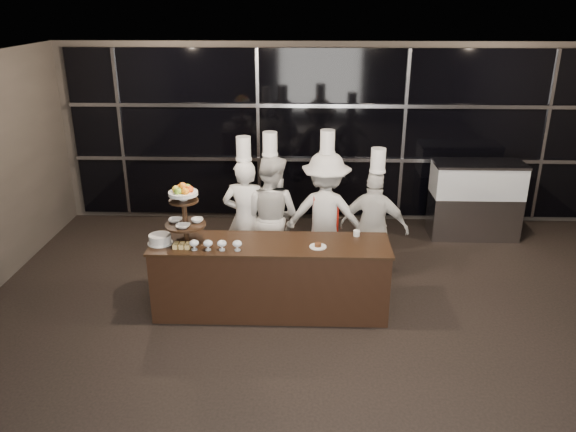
{
  "coord_description": "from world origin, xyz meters",
  "views": [
    {
      "loc": [
        -0.41,
        -4.23,
        3.64
      ],
      "look_at": [
        -0.62,
        2.14,
        1.15
      ],
      "focal_mm": 35.0,
      "sensor_mm": 36.0,
      "label": 1
    }
  ],
  "objects_px": {
    "chef_b": "(271,215)",
    "chef_c": "(326,215)",
    "chef_a": "(246,217)",
    "chef_d": "(374,226)",
    "display_stand": "(184,209)",
    "display_case": "(475,196)",
    "buffet_counter": "(271,277)",
    "layer_cake": "(160,239)"
  },
  "relations": [
    {
      "from": "display_stand",
      "to": "display_case",
      "type": "xyz_separation_m",
      "value": [
        4.12,
        2.46,
        -0.65
      ]
    },
    {
      "from": "chef_b",
      "to": "chef_c",
      "type": "height_order",
      "value": "chef_c"
    },
    {
      "from": "buffet_counter",
      "to": "chef_c",
      "type": "height_order",
      "value": "chef_c"
    },
    {
      "from": "display_stand",
      "to": "display_case",
      "type": "bearing_deg",
      "value": 30.86
    },
    {
      "from": "display_stand",
      "to": "chef_b",
      "type": "height_order",
      "value": "chef_b"
    },
    {
      "from": "chef_a",
      "to": "layer_cake",
      "type": "bearing_deg",
      "value": -132.14
    },
    {
      "from": "chef_d",
      "to": "chef_c",
      "type": "bearing_deg",
      "value": 164.76
    },
    {
      "from": "chef_a",
      "to": "chef_d",
      "type": "bearing_deg",
      "value": -3.45
    },
    {
      "from": "layer_cake",
      "to": "chef_a",
      "type": "relative_size",
      "value": 0.15
    },
    {
      "from": "layer_cake",
      "to": "chef_b",
      "type": "bearing_deg",
      "value": 40.68
    },
    {
      "from": "chef_b",
      "to": "chef_d",
      "type": "distance_m",
      "value": 1.4
    },
    {
      "from": "display_stand",
      "to": "chef_d",
      "type": "xyz_separation_m",
      "value": [
        2.33,
        0.85,
        -0.54
      ]
    },
    {
      "from": "display_stand",
      "to": "chef_a",
      "type": "distance_m",
      "value": 1.22
    },
    {
      "from": "display_stand",
      "to": "layer_cake",
      "type": "distance_m",
      "value": 0.48
    },
    {
      "from": "chef_b",
      "to": "chef_c",
      "type": "xyz_separation_m",
      "value": [
        0.74,
        0.0,
        0.01
      ]
    },
    {
      "from": "buffet_counter",
      "to": "chef_a",
      "type": "bearing_deg",
      "value": 112.49
    },
    {
      "from": "buffet_counter",
      "to": "layer_cake",
      "type": "bearing_deg",
      "value": -177.8
    },
    {
      "from": "display_stand",
      "to": "display_case",
      "type": "distance_m",
      "value": 4.85
    },
    {
      "from": "buffet_counter",
      "to": "chef_b",
      "type": "height_order",
      "value": "chef_b"
    },
    {
      "from": "display_case",
      "to": "chef_b",
      "type": "distance_m",
      "value": 3.5
    },
    {
      "from": "buffet_counter",
      "to": "chef_b",
      "type": "distance_m",
      "value": 1.1
    },
    {
      "from": "display_stand",
      "to": "chef_a",
      "type": "xyz_separation_m",
      "value": [
        0.61,
        0.95,
        -0.47
      ]
    },
    {
      "from": "buffet_counter",
      "to": "chef_c",
      "type": "distance_m",
      "value": 1.3
    },
    {
      "from": "layer_cake",
      "to": "display_case",
      "type": "height_order",
      "value": "display_case"
    },
    {
      "from": "chef_c",
      "to": "display_case",
      "type": "bearing_deg",
      "value": 30.57
    },
    {
      "from": "display_case",
      "to": "chef_c",
      "type": "bearing_deg",
      "value": -149.43
    },
    {
      "from": "display_case",
      "to": "chef_d",
      "type": "xyz_separation_m",
      "value": [
        -1.8,
        -1.61,
        0.12
      ]
    },
    {
      "from": "display_stand",
      "to": "chef_c",
      "type": "xyz_separation_m",
      "value": [
        1.69,
        1.02,
        -0.45
      ]
    },
    {
      "from": "display_case",
      "to": "chef_c",
      "type": "relative_size",
      "value": 0.68
    },
    {
      "from": "chef_d",
      "to": "buffet_counter",
      "type": "bearing_deg",
      "value": -147.35
    },
    {
      "from": "display_stand",
      "to": "layer_cake",
      "type": "bearing_deg",
      "value": -170.65
    },
    {
      "from": "layer_cake",
      "to": "chef_c",
      "type": "relative_size",
      "value": 0.15
    },
    {
      "from": "display_case",
      "to": "chef_a",
      "type": "relative_size",
      "value": 0.71
    },
    {
      "from": "chef_c",
      "to": "chef_b",
      "type": "bearing_deg",
      "value": -179.75
    },
    {
      "from": "layer_cake",
      "to": "chef_b",
      "type": "xyz_separation_m",
      "value": [
        1.25,
        1.07,
        -0.1
      ]
    },
    {
      "from": "buffet_counter",
      "to": "chef_c",
      "type": "relative_size",
      "value": 1.38
    },
    {
      "from": "chef_d",
      "to": "display_stand",
      "type": "bearing_deg",
      "value": -159.93
    },
    {
      "from": "buffet_counter",
      "to": "display_case",
      "type": "relative_size",
      "value": 2.02
    },
    {
      "from": "chef_b",
      "to": "chef_d",
      "type": "relative_size",
      "value": 1.09
    },
    {
      "from": "chef_b",
      "to": "chef_a",
      "type": "bearing_deg",
      "value": -168.73
    },
    {
      "from": "buffet_counter",
      "to": "chef_b",
      "type": "relative_size",
      "value": 1.4
    },
    {
      "from": "chef_a",
      "to": "chef_b",
      "type": "relative_size",
      "value": 0.98
    }
  ]
}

